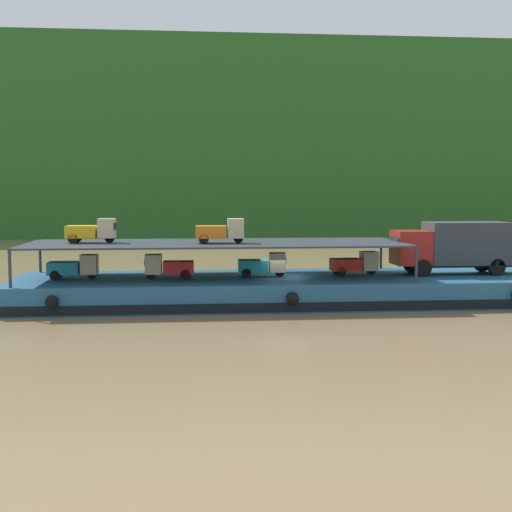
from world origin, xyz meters
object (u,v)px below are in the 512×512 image
mini_truck_upper_mid (221,231)px  mini_truck_upper_stern (92,231)px  mini_truck_lower_stern (74,267)px  covered_lorry (454,246)px  mini_truck_lower_fore (355,263)px  cargo_barge (282,289)px  mini_truck_lower_aft (169,266)px  mini_truck_lower_mid (263,265)px

mini_truck_upper_mid → mini_truck_upper_stern: bearing=173.2°
mini_truck_lower_stern → mini_truck_upper_mid: bearing=-2.6°
covered_lorry → mini_truck_lower_fore: bearing=179.6°
cargo_barge → mini_truck_lower_stern: size_ratio=11.14×
mini_truck_lower_aft → mini_truck_upper_stern: mini_truck_upper_stern is taller
cargo_barge → mini_truck_lower_mid: bearing=-179.5°
mini_truck_lower_mid → cargo_barge: bearing=0.5°
mini_truck_upper_stern → mini_truck_upper_mid: bearing=-6.8°
cargo_barge → mini_truck_lower_fore: bearing=3.5°
mini_truck_lower_fore → mini_truck_upper_stern: mini_truck_upper_stern is taller
mini_truck_lower_fore → mini_truck_lower_aft: bearing=-176.5°
mini_truck_upper_stern → mini_truck_upper_mid: 7.31m
mini_truck_lower_stern → mini_truck_upper_mid: mini_truck_upper_mid is taller
cargo_barge → mini_truck_lower_fore: size_ratio=11.00×
mini_truck_lower_stern → mini_truck_lower_aft: same height
cargo_barge → mini_truck_upper_mid: (-3.56, -0.52, 3.44)m
mini_truck_lower_mid → mini_truck_lower_stern: bearing=-179.3°
covered_lorry → mini_truck_upper_mid: bearing=-176.9°
mini_truck_upper_mid → mini_truck_lower_fore: bearing=5.7°
mini_truck_lower_aft → mini_truck_lower_fore: same height
mini_truck_upper_stern → covered_lorry: bearing=-0.3°
mini_truck_lower_stern → mini_truck_lower_mid: same height
mini_truck_lower_mid → covered_lorry: bearing=1.2°
mini_truck_lower_mid → mini_truck_upper_mid: mini_truck_upper_mid is taller
cargo_barge → mini_truck_lower_fore: 4.60m
covered_lorry → mini_truck_upper_stern: mini_truck_upper_stern is taller
mini_truck_lower_stern → mini_truck_upper_mid: size_ratio=0.99×
cargo_barge → mini_truck_lower_aft: mini_truck_lower_aft is taller
mini_truck_upper_stern → mini_truck_lower_fore: bearing=-0.3°
mini_truck_lower_mid → mini_truck_lower_fore: bearing=2.9°
cargo_barge → mini_truck_upper_mid: size_ratio=11.07×
mini_truck_upper_stern → mini_truck_lower_stern: bearing=-153.2°
mini_truck_lower_mid → mini_truck_lower_fore: same height
mini_truck_upper_stern → cargo_barge: bearing=-1.8°
cargo_barge → covered_lorry: (10.31, 0.23, 2.45)m
mini_truck_upper_stern → mini_truck_upper_mid: size_ratio=1.01×
cargo_barge → mini_truck_lower_aft: 6.68m
mini_truck_lower_aft → mini_truck_upper_mid: 3.57m
mini_truck_lower_stern → mini_truck_upper_stern: (0.95, 0.48, 2.00)m
cargo_barge → mini_truck_upper_stern: mini_truck_upper_stern is taller
mini_truck_lower_mid → mini_truck_lower_fore: 5.50m
cargo_barge → covered_lorry: 10.60m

